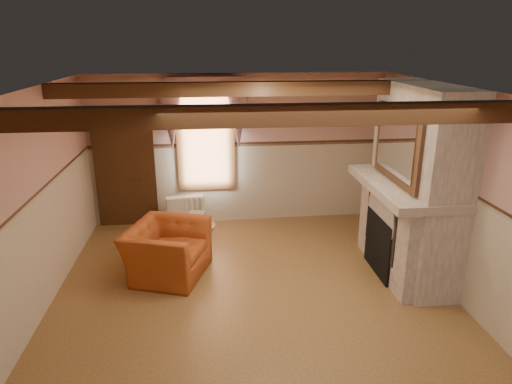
{
  "coord_description": "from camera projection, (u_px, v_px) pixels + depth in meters",
  "views": [
    {
      "loc": [
        -0.56,
        -5.38,
        3.37
      ],
      "look_at": [
        0.11,
        0.8,
        1.28
      ],
      "focal_mm": 32.0,
      "sensor_mm": 36.0,
      "label": 1
    }
  ],
  "objects": [
    {
      "name": "floor",
      "position": [
        255.0,
        300.0,
        6.2
      ],
      "size": [
        5.5,
        6.0,
        0.01
      ],
      "primitive_type": "cube",
      "color": "brown",
      "rests_on": "ground"
    },
    {
      "name": "ceiling",
      "position": [
        254.0,
        91.0,
        5.31
      ],
      "size": [
        5.5,
        6.0,
        0.01
      ],
      "primitive_type": "cube",
      "color": "silver",
      "rests_on": "wall_back"
    },
    {
      "name": "wall_back",
      "position": [
        238.0,
        149.0,
        8.58
      ],
      "size": [
        5.5,
        0.02,
        2.8
      ],
      "primitive_type": "cube",
      "color": "tan",
      "rests_on": "floor"
    },
    {
      "name": "wall_front",
      "position": [
        303.0,
        362.0,
        2.93
      ],
      "size": [
        5.5,
        0.02,
        2.8
      ],
      "primitive_type": "cube",
      "color": "tan",
      "rests_on": "floor"
    },
    {
      "name": "wall_left",
      "position": [
        27.0,
        212.0,
        5.48
      ],
      "size": [
        0.02,
        6.0,
        2.8
      ],
      "primitive_type": "cube",
      "color": "tan",
      "rests_on": "floor"
    },
    {
      "name": "wall_right",
      "position": [
        461.0,
        196.0,
        6.03
      ],
      "size": [
        0.02,
        6.0,
        2.8
      ],
      "primitive_type": "cube",
      "color": "tan",
      "rests_on": "floor"
    },
    {
      "name": "wainscot",
      "position": [
        255.0,
        250.0,
        5.96
      ],
      "size": [
        5.5,
        6.0,
        1.5
      ],
      "primitive_type": null,
      "color": "#BDAE98",
      "rests_on": "floor"
    },
    {
      "name": "chair_rail",
      "position": [
        254.0,
        196.0,
        5.72
      ],
      "size": [
        5.5,
        6.0,
        0.08
      ],
      "primitive_type": null,
      "color": "black",
      "rests_on": "wainscot"
    },
    {
      "name": "firebox",
      "position": [
        383.0,
        245.0,
        6.83
      ],
      "size": [
        0.2,
        0.95,
        0.9
      ],
      "primitive_type": "cube",
      "color": "black",
      "rests_on": "floor"
    },
    {
      "name": "armchair",
      "position": [
        167.0,
        251.0,
        6.77
      ],
      "size": [
        1.36,
        1.46,
        0.77
      ],
      "primitive_type": "imported",
      "rotation": [
        0.0,
        0.0,
        1.25
      ],
      "color": "#994219",
      "rests_on": "floor"
    },
    {
      "name": "side_table",
      "position": [
        199.0,
        241.0,
        7.35
      ],
      "size": [
        0.69,
        0.69,
        0.55
      ],
      "primitive_type": "cylinder",
      "rotation": [
        0.0,
        0.0,
        0.33
      ],
      "color": "brown",
      "rests_on": "floor"
    },
    {
      "name": "book_stack",
      "position": [
        196.0,
        220.0,
        7.23
      ],
      "size": [
        0.33,
        0.37,
        0.2
      ],
      "primitive_type": "cube",
      "rotation": [
        0.0,
        0.0,
        -0.25
      ],
      "color": "#B7AD8C",
      "rests_on": "side_table"
    },
    {
      "name": "radiator",
      "position": [
        186.0,
        212.0,
        8.55
      ],
      "size": [
        0.72,
        0.29,
        0.6
      ],
      "primitive_type": "cube",
      "rotation": [
        0.0,
        0.0,
        0.17
      ],
      "color": "silver",
      "rests_on": "floor"
    },
    {
      "name": "bowl",
      "position": [
        404.0,
        178.0,
        6.59
      ],
      "size": [
        0.35,
        0.35,
        0.08
      ],
      "primitive_type": "imported",
      "color": "brown",
      "rests_on": "mantel"
    },
    {
      "name": "mantel_clock",
      "position": [
        390.0,
        165.0,
        7.07
      ],
      "size": [
        0.14,
        0.24,
        0.2
      ],
      "primitive_type": "cube",
      "color": "black",
      "rests_on": "mantel"
    },
    {
      "name": "oil_lamp",
      "position": [
        400.0,
        169.0,
        6.7
      ],
      "size": [
        0.11,
        0.11,
        0.28
      ],
      "primitive_type": "cylinder",
      "color": "#B67133",
      "rests_on": "mantel"
    },
    {
      "name": "candle_red",
      "position": [
        419.0,
        186.0,
        6.12
      ],
      "size": [
        0.06,
        0.06,
        0.16
      ],
      "primitive_type": "cylinder",
      "color": "#AA2914",
      "rests_on": "mantel"
    },
    {
      "name": "jar_yellow",
      "position": [
        413.0,
        183.0,
        6.3
      ],
      "size": [
        0.06,
        0.06,
        0.12
      ],
      "primitive_type": "cylinder",
      "color": "gold",
      "rests_on": "mantel"
    },
    {
      "name": "fireplace",
      "position": [
        417.0,
        183.0,
        6.57
      ],
      "size": [
        0.85,
        2.0,
        2.8
      ],
      "primitive_type": "cube",
      "color": "gray",
      "rests_on": "floor"
    },
    {
      "name": "mantel",
      "position": [
        405.0,
        186.0,
        6.56
      ],
      "size": [
        1.05,
        2.05,
        0.12
      ],
      "primitive_type": "cube",
      "color": "gray",
      "rests_on": "fireplace"
    },
    {
      "name": "overmantel_mirror",
      "position": [
        397.0,
        145.0,
        6.35
      ],
      "size": [
        0.06,
        1.44,
        1.04
      ],
      "primitive_type": "cube",
      "color": "silver",
      "rests_on": "fireplace"
    },
    {
      "name": "door",
      "position": [
        125.0,
        171.0,
        8.43
      ],
      "size": [
        1.1,
        0.1,
        2.1
      ],
      "primitive_type": "cube",
      "color": "black",
      "rests_on": "floor"
    },
    {
      "name": "window",
      "position": [
        206.0,
        137.0,
        8.41
      ],
      "size": [
        1.06,
        0.08,
        2.02
      ],
      "primitive_type": "cube",
      "color": "white",
      "rests_on": "wall_back"
    },
    {
      "name": "window_drapes",
      "position": [
        204.0,
        105.0,
        8.14
      ],
      "size": [
        1.3,
        0.14,
        1.4
      ],
      "primitive_type": "cube",
      "color": "gray",
      "rests_on": "wall_back"
    },
    {
      "name": "ceiling_beam_front",
      "position": [
        268.0,
        115.0,
        4.21
      ],
      "size": [
        5.5,
        0.18,
        0.2
      ],
      "primitive_type": "cube",
      "color": "black",
      "rests_on": "ceiling"
    },
    {
      "name": "ceiling_beam_back",
      "position": [
        246.0,
        89.0,
        6.47
      ],
      "size": [
        5.5,
        0.18,
        0.2
      ],
      "primitive_type": "cube",
      "color": "black",
      "rests_on": "ceiling"
    }
  ]
}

